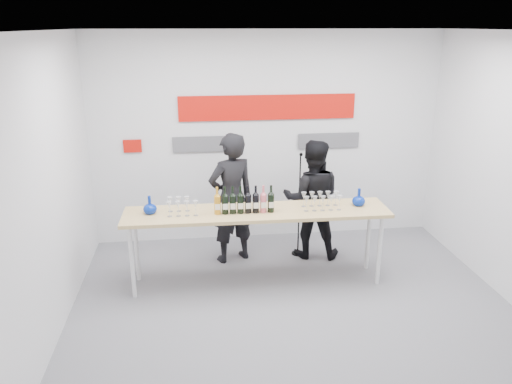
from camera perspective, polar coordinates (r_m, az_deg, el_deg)
ground at (r=5.91m, az=4.08°, el=-12.54°), size 5.00×5.00×0.00m
back_wall at (r=7.20m, az=1.30°, el=6.14°), size 5.00×0.04×3.00m
signage at (r=7.11m, az=0.90°, el=8.49°), size 3.38×0.02×0.79m
tasting_table at (r=5.97m, az=0.12°, el=-2.79°), size 3.17×0.68×0.95m
wine_bottles at (r=5.82m, az=-1.35°, el=-0.88°), size 0.71×0.09×0.33m
decanter_left at (r=5.95m, az=-12.05°, el=-1.43°), size 0.16×0.16×0.21m
decanter_right at (r=6.21m, az=11.67°, el=-0.56°), size 0.16×0.16×0.21m
glasses_left at (r=5.87m, az=-8.59°, el=-1.66°), size 0.36×0.23×0.18m
glasses_right at (r=6.04m, az=7.48°, el=-1.03°), size 0.47×0.23×0.18m
presenter_left at (r=6.57m, az=-2.83°, el=-0.74°), size 0.75×0.63×1.76m
presenter_right at (r=6.77m, az=6.40°, el=-0.84°), size 0.90×0.77×1.63m
mic_stand at (r=6.89m, az=4.89°, el=-3.70°), size 0.17×0.17×1.47m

